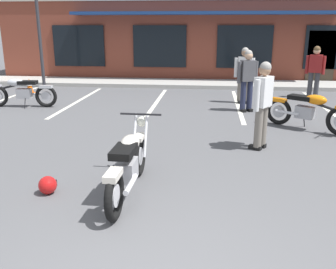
% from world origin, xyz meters
% --- Properties ---
extents(ground_plane, '(80.00, 80.00, 0.00)m').
position_xyz_m(ground_plane, '(0.00, 3.94, 0.00)').
color(ground_plane, '#515154').
extents(sidewalk_kerb, '(22.00, 1.80, 0.14)m').
position_xyz_m(sidewalk_kerb, '(0.00, 12.22, 0.07)').
color(sidewalk_kerb, '#A8A59E').
rests_on(sidewalk_kerb, ground_plane).
extents(brick_storefront_building, '(17.39, 6.47, 3.56)m').
position_xyz_m(brick_storefront_building, '(0.00, 16.00, 1.78)').
color(brick_storefront_building, brown).
rests_on(brick_storefront_building, ground_plane).
extents(painted_stall_lines, '(12.55, 4.80, 0.01)m').
position_xyz_m(painted_stall_lines, '(0.00, 8.62, 0.00)').
color(painted_stall_lines, silver).
rests_on(painted_stall_lines, ground_plane).
extents(motorcycle_foreground_classic, '(0.66, 2.11, 0.98)m').
position_xyz_m(motorcycle_foreground_classic, '(-0.70, 2.19, 0.46)').
color(motorcycle_foreground_classic, black).
rests_on(motorcycle_foreground_classic, ground_plane).
extents(motorcycle_red_sportbike, '(2.11, 0.66, 0.98)m').
position_xyz_m(motorcycle_red_sportbike, '(-5.08, 7.60, 0.46)').
color(motorcycle_red_sportbike, black).
rests_on(motorcycle_red_sportbike, ground_plane).
extents(motorcycle_silver_naked, '(1.81, 1.46, 0.98)m').
position_xyz_m(motorcycle_silver_naked, '(2.65, 5.95, 0.46)').
color(motorcycle_silver_naked, black).
rests_on(motorcycle_silver_naked, ground_plane).
extents(person_in_black_shirt, '(0.60, 0.37, 1.68)m').
position_xyz_m(person_in_black_shirt, '(3.74, 9.97, 0.95)').
color(person_in_black_shirt, black).
rests_on(person_in_black_shirt, ground_plane).
extents(person_in_shorts_foreground, '(0.60, 0.29, 1.68)m').
position_xyz_m(person_in_shorts_foreground, '(1.41, 8.90, 0.95)').
color(person_in_shorts_foreground, black).
rests_on(person_in_shorts_foreground, ground_plane).
extents(person_by_back_row, '(0.42, 0.56, 1.68)m').
position_xyz_m(person_by_back_row, '(1.39, 4.46, 0.95)').
color(person_by_back_row, black).
rests_on(person_by_back_row, ground_plane).
extents(person_near_building, '(0.59, 0.38, 1.68)m').
position_xyz_m(person_near_building, '(1.40, 7.76, 0.95)').
color(person_near_building, black).
rests_on(person_near_building, ground_plane).
extents(helmet_on_pavement, '(0.26, 0.26, 0.26)m').
position_xyz_m(helmet_on_pavement, '(-1.86, 2.06, 0.13)').
color(helmet_on_pavement, '#B71414').
rests_on(helmet_on_pavement, ground_plane).
extents(traffic_cone, '(0.34, 0.34, 0.53)m').
position_xyz_m(traffic_cone, '(-5.85, 9.72, 0.26)').
color(traffic_cone, orange).
rests_on(traffic_cone, ground_plane).
extents(parking_lot_lamp_post, '(0.24, 0.76, 4.74)m').
position_xyz_m(parking_lot_lamp_post, '(-5.97, 11.01, 3.09)').
color(parking_lot_lamp_post, '#2D2D33').
rests_on(parking_lot_lamp_post, ground_plane).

